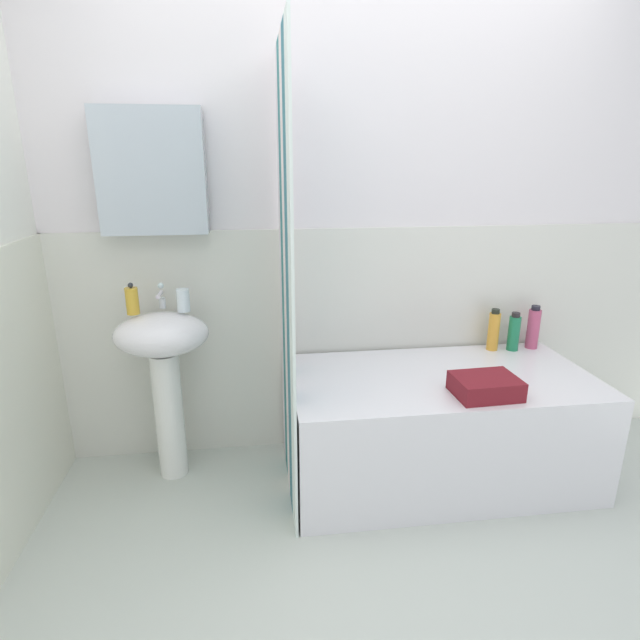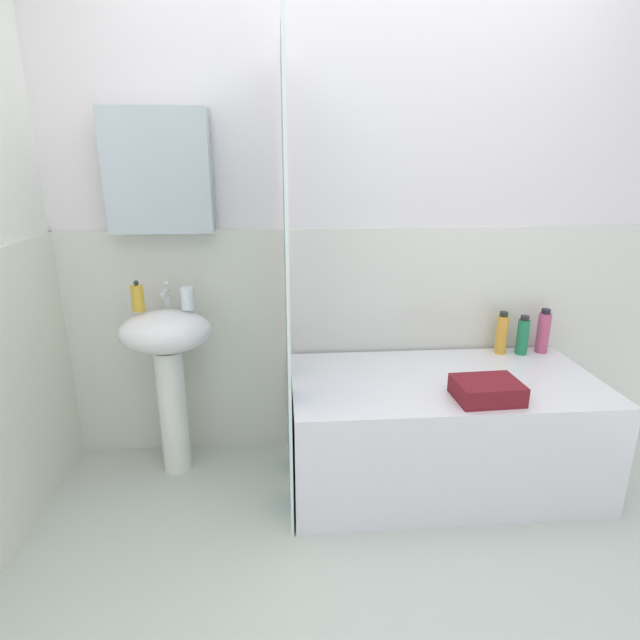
{
  "view_description": "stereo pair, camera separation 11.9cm",
  "coord_description": "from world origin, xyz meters",
  "views": [
    {
      "loc": [
        -0.56,
        -1.33,
        1.53
      ],
      "look_at": [
        -0.27,
        0.79,
        0.86
      ],
      "focal_mm": 28.8,
      "sensor_mm": 36.0,
      "label": 1
    },
    {
      "loc": [
        -0.44,
        -1.34,
        1.53
      ],
      "look_at": [
        -0.27,
        0.79,
        0.86
      ],
      "focal_mm": 28.8,
      "sensor_mm": 36.0,
      "label": 2
    }
  ],
  "objects": [
    {
      "name": "ground_plane",
      "position": [
        0.0,
        0.0,
        -0.02
      ],
      "size": [
        4.8,
        5.6,
        0.04
      ],
      "primitive_type": "cube",
      "color": "beige"
    },
    {
      "name": "wall_back_tiled",
      "position": [
        -0.06,
        1.26,
        1.14
      ],
      "size": [
        3.6,
        0.18,
        2.4
      ],
      "color": "white",
      "rests_on": "ground_plane"
    },
    {
      "name": "sink",
      "position": [
        -0.99,
        1.03,
        0.62
      ],
      "size": [
        0.44,
        0.34,
        0.85
      ],
      "color": "white",
      "rests_on": "ground_plane"
    },
    {
      "name": "faucet",
      "position": [
        -0.99,
        1.11,
        0.91
      ],
      "size": [
        0.03,
        0.12,
        0.12
      ],
      "color": "silver",
      "rests_on": "sink"
    },
    {
      "name": "soap_dispenser",
      "position": [
        -1.11,
        1.05,
        0.91
      ],
      "size": [
        0.06,
        0.06,
        0.15
      ],
      "color": "gold",
      "rests_on": "sink"
    },
    {
      "name": "toothbrush_cup",
      "position": [
        -0.88,
        1.06,
        0.9
      ],
      "size": [
        0.06,
        0.06,
        0.11
      ],
      "primitive_type": "cylinder",
      "color": "white",
      "rests_on": "sink"
    },
    {
      "name": "bathtub",
      "position": [
        0.33,
        0.84,
        0.27
      ],
      "size": [
        1.45,
        0.75,
        0.54
      ],
      "primitive_type": "cube",
      "color": "white",
      "rests_on": "ground_plane"
    },
    {
      "name": "shower_curtain",
      "position": [
        -0.41,
        0.84,
        1.0
      ],
      "size": [
        0.01,
        0.75,
        2.0
      ],
      "color": "white",
      "rests_on": "ground_plane"
    },
    {
      "name": "conditioner_bottle",
      "position": [
        0.95,
        1.15,
        0.65
      ],
      "size": [
        0.07,
        0.07,
        0.24
      ],
      "color": "#C14C71",
      "rests_on": "bathtub"
    },
    {
      "name": "shampoo_bottle",
      "position": [
        0.83,
        1.13,
        0.64
      ],
      "size": [
        0.06,
        0.06,
        0.21
      ],
      "color": "#207E51",
      "rests_on": "bathtub"
    },
    {
      "name": "lotion_bottle",
      "position": [
        0.72,
        1.15,
        0.65
      ],
      "size": [
        0.06,
        0.06,
        0.23
      ],
      "color": "gold",
      "rests_on": "bathtub"
    },
    {
      "name": "towel_folded",
      "position": [
        0.44,
        0.61,
        0.58
      ],
      "size": [
        0.28,
        0.22,
        0.09
      ],
      "primitive_type": "cube",
      "rotation": [
        0.0,
        0.0,
        0.05
      ],
      "color": "maroon",
      "rests_on": "bathtub"
    }
  ]
}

